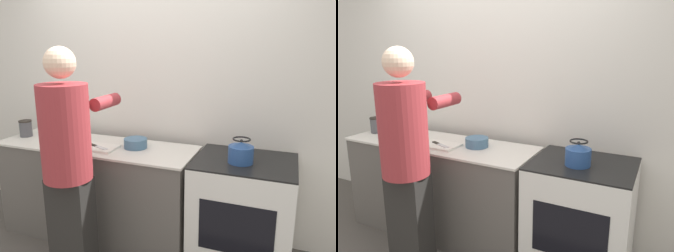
{
  "view_description": "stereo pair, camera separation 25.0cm",
  "coord_description": "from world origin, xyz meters",
  "views": [
    {
      "loc": [
        1.18,
        -2.07,
        1.74
      ],
      "look_at": [
        0.32,
        0.2,
        1.13
      ],
      "focal_mm": 35.0,
      "sensor_mm": 36.0,
      "label": 1
    },
    {
      "loc": [
        1.41,
        -1.97,
        1.74
      ],
      "look_at": [
        0.32,
        0.2,
        1.13
      ],
      "focal_mm": 35.0,
      "sensor_mm": 36.0,
      "label": 2
    }
  ],
  "objects": [
    {
      "name": "knife",
      "position": [
        -0.31,
        0.18,
        0.9
      ],
      "size": [
        0.22,
        0.11,
        0.01
      ],
      "rotation": [
        0.0,
        0.0,
        -0.38
      ],
      "color": "silver",
      "rests_on": "cutting_board"
    },
    {
      "name": "canister_jar",
      "position": [
        -1.16,
        0.27,
        0.96
      ],
      "size": [
        0.12,
        0.12,
        0.16
      ],
      "color": "#4C4C51",
      "rests_on": "counter"
    },
    {
      "name": "bowl_prep",
      "position": [
        -0.02,
        0.32,
        0.92
      ],
      "size": [
        0.2,
        0.2,
        0.08
      ],
      "color": "#426684",
      "rests_on": "counter"
    },
    {
      "name": "kettle",
      "position": [
        0.87,
        0.25,
        0.97
      ],
      "size": [
        0.19,
        0.19,
        0.19
      ],
      "color": "#284C8C",
      "rests_on": "oven"
    },
    {
      "name": "cutting_board",
      "position": [
        -0.32,
        0.19,
        0.89
      ],
      "size": [
        0.33,
        0.22,
        0.02
      ],
      "color": "silver",
      "rests_on": "counter"
    },
    {
      "name": "wall_back",
      "position": [
        0.0,
        0.7,
        1.3
      ],
      "size": [
        8.0,
        0.05,
        2.6
      ],
      "color": "silver",
      "rests_on": "ground_plane"
    },
    {
      "name": "counter",
      "position": [
        -0.39,
        0.28,
        0.44
      ],
      "size": [
        1.79,
        0.58,
        0.88
      ],
      "color": "#5B5651",
      "rests_on": "ground_plane"
    },
    {
      "name": "oven",
      "position": [
        0.9,
        0.32,
        0.44
      ],
      "size": [
        0.75,
        0.64,
        0.89
      ],
      "color": "silver",
      "rests_on": "ground_plane"
    },
    {
      "name": "person",
      "position": [
        -0.26,
        -0.27,
        0.94
      ],
      "size": [
        0.39,
        0.63,
        1.73
      ],
      "color": "black",
      "rests_on": "ground_plane"
    }
  ]
}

